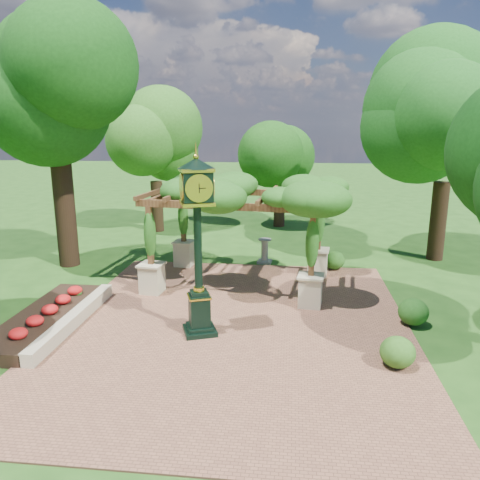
# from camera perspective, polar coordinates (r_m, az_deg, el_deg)

# --- Properties ---
(ground) EXTENTS (120.00, 120.00, 0.00)m
(ground) POSITION_cam_1_polar(r_m,az_deg,el_deg) (12.83, -1.27, -12.31)
(ground) COLOR #1E4714
(ground) RESTS_ON ground
(brick_plaza) EXTENTS (10.00, 12.00, 0.04)m
(brick_plaza) POSITION_cam_1_polar(r_m,az_deg,el_deg) (13.72, -0.71, -10.40)
(brick_plaza) COLOR brown
(brick_plaza) RESTS_ON ground
(border_wall) EXTENTS (0.35, 5.00, 0.40)m
(border_wall) POSITION_cam_1_polar(r_m,az_deg,el_deg) (14.47, -19.60, -9.14)
(border_wall) COLOR #C6B793
(border_wall) RESTS_ON ground
(flower_bed) EXTENTS (1.50, 5.00, 0.36)m
(flower_bed) POSITION_cam_1_polar(r_m,az_deg,el_deg) (14.88, -22.75, -8.86)
(flower_bed) COLOR red
(flower_bed) RESTS_ON ground
(pedestal_clock) EXTENTS (1.24, 1.24, 4.90)m
(pedestal_clock) POSITION_cam_1_polar(r_m,az_deg,el_deg) (12.35, -5.19, 1.06)
(pedestal_clock) COLOR black
(pedestal_clock) RESTS_ON brick_plaza
(pergola) EXTENTS (6.68, 4.64, 3.94)m
(pergola) POSITION_cam_1_polar(r_m,az_deg,el_deg) (16.36, -0.08, 5.36)
(pergola) COLOR beige
(pergola) RESTS_ON brick_plaza
(sundial) EXTENTS (0.63, 0.63, 1.03)m
(sundial) POSITION_cam_1_polar(r_m,az_deg,el_deg) (19.60, 3.03, -1.52)
(sundial) COLOR gray
(sundial) RESTS_ON ground
(shrub_front) EXTENTS (1.10, 1.10, 0.75)m
(shrub_front) POSITION_cam_1_polar(r_m,az_deg,el_deg) (12.01, 18.66, -12.82)
(shrub_front) COLOR #2B5A19
(shrub_front) RESTS_ON brick_plaza
(shrub_mid) EXTENTS (0.87, 0.87, 0.77)m
(shrub_mid) POSITION_cam_1_polar(r_m,az_deg,el_deg) (14.48, 20.38, -8.23)
(shrub_mid) COLOR #1F4F16
(shrub_mid) RESTS_ON brick_plaza
(shrub_back) EXTENTS (0.86, 0.86, 0.73)m
(shrub_back) POSITION_cam_1_polar(r_m,az_deg,el_deg) (18.99, 11.43, -2.43)
(shrub_back) COLOR #265A1A
(shrub_back) RESTS_ON brick_plaza
(tree_west_near) EXTENTS (4.33, 4.33, 10.73)m
(tree_west_near) POSITION_cam_1_polar(r_m,az_deg,el_deg) (19.94, -21.84, 17.78)
(tree_west_near) COLOR black
(tree_west_near) RESTS_ON ground
(tree_west_far) EXTENTS (4.25, 4.25, 6.97)m
(tree_west_far) POSITION_cam_1_polar(r_m,az_deg,el_deg) (25.36, -10.39, 11.74)
(tree_west_far) COLOR #322113
(tree_west_far) RESTS_ON ground
(tree_north) EXTENTS (3.46, 3.46, 6.62)m
(tree_north) POSITION_cam_1_polar(r_m,az_deg,el_deg) (26.28, 4.97, 11.40)
(tree_north) COLOR #301D13
(tree_north) RESTS_ON ground
(tree_east_far) EXTENTS (5.08, 5.08, 8.61)m
(tree_east_far) POSITION_cam_1_polar(r_m,az_deg,el_deg) (21.17, 24.11, 13.47)
(tree_east_far) COLOR black
(tree_east_far) RESTS_ON ground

